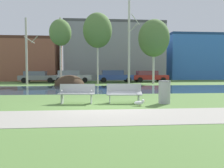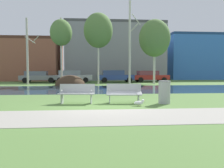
{
  "view_description": "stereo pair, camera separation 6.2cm",
  "coord_description": "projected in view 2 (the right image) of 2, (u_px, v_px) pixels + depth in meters",
  "views": [
    {
      "loc": [
        -0.43,
        -9.42,
        1.49
      ],
      "look_at": [
        0.61,
        1.81,
        0.82
      ],
      "focal_mm": 36.74,
      "sensor_mm": 36.0,
      "label": 1
    },
    {
      "loc": [
        -0.37,
        -9.43,
        1.49
      ],
      "look_at": [
        0.61,
        1.81,
        0.82
      ],
      "focal_mm": 36.74,
      "sensor_mm": 36.0,
      "label": 2
    }
  ],
  "objects": [
    {
      "name": "birch_center_right",
      "position": [
        155.0,
        38.0,
        25.56
      ],
      "size": [
        3.47,
        3.47,
        7.17
      ],
      "color": "beige",
      "rests_on": "ground"
    },
    {
      "name": "parked_wagon_fourth_red",
      "position": [
        150.0,
        76.0,
        29.28
      ],
      "size": [
        4.55,
        2.21,
        1.45
      ],
      "color": "maroon",
      "rests_on": "ground"
    },
    {
      "name": "parked_van_nearest_grey",
      "position": [
        39.0,
        76.0,
        27.92
      ],
      "size": [
        4.57,
        2.11,
        1.4
      ],
      "color": "slate",
      "rests_on": "ground"
    },
    {
      "name": "soil_mound",
      "position": [
        70.0,
        85.0,
        22.94
      ],
      "size": [
        2.97,
        3.29,
        2.04
      ],
      "primitive_type": "ellipsoid",
      "color": "#423021",
      "rests_on": "ground"
    },
    {
      "name": "birch_left",
      "position": [
        61.0,
        33.0,
        23.32
      ],
      "size": [
        2.23,
        2.23,
        6.84
      ],
      "color": "beige",
      "rests_on": "ground"
    },
    {
      "name": "bench_left",
      "position": [
        77.0,
        93.0,
        10.3
      ],
      "size": [
        1.64,
        0.71,
        0.87
      ],
      "color": "#9EA0A3",
      "rests_on": "ground"
    },
    {
      "name": "trash_bin",
      "position": [
        164.0,
        92.0,
        10.25
      ],
      "size": [
        0.55,
        0.55,
        1.03
      ],
      "color": "#999B9E",
      "rests_on": "ground"
    },
    {
      "name": "bench_right",
      "position": [
        124.0,
        93.0,
        10.48
      ],
      "size": [
        1.64,
        0.7,
        0.87
      ],
      "color": "#9EA0A3",
      "rests_on": "ground"
    },
    {
      "name": "building_grey_warehouse",
      "position": [
        114.0,
        52.0,
        36.19
      ],
      "size": [
        14.84,
        7.19,
        8.74
      ],
      "color": "gray",
      "rests_on": "ground"
    },
    {
      "name": "building_blue_store",
      "position": [
        215.0,
        57.0,
        38.9
      ],
      "size": [
        16.52,
        6.0,
        7.46
      ],
      "color": "#3870C6",
      "rests_on": "ground"
    },
    {
      "name": "river_band",
      "position": [
        97.0,
        89.0,
        18.22
      ],
      "size": [
        80.0,
        7.86,
        0.01
      ],
      "primitive_type": "cube",
      "color": "#2D475B",
      "rests_on": "ground"
    },
    {
      "name": "birch_center",
      "position": [
        130.0,
        42.0,
        25.01
      ],
      "size": [
        1.3,
        2.06,
        9.07
      ],
      "color": "beige",
      "rests_on": "ground"
    },
    {
      "name": "birch_far_left",
      "position": [
        28.0,
        51.0,
        24.03
      ],
      "size": [
        1.35,
        2.13,
        6.95
      ],
      "color": "#BCB7A8",
      "rests_on": "ground"
    },
    {
      "name": "building_brick_low",
      "position": [
        21.0,
        60.0,
        34.59
      ],
      "size": [
        11.53,
        8.19,
        6.16
      ],
      "color": "brown",
      "rests_on": "ground"
    },
    {
      "name": "birch_center_left",
      "position": [
        98.0,
        31.0,
        24.37
      ],
      "size": [
        3.09,
        3.09,
        7.6
      ],
      "color": "beige",
      "rests_on": "ground"
    },
    {
      "name": "ground_plane",
      "position": [
        97.0,
        88.0,
        19.44
      ],
      "size": [
        120.0,
        120.0,
        0.0
      ],
      "primitive_type": "plane",
      "color": "#517538"
    },
    {
      "name": "paved_path_strip",
      "position": [
        104.0,
        117.0,
        7.36
      ],
      "size": [
        60.0,
        2.58,
        0.01
      ],
      "primitive_type": "cube",
      "color": "gray",
      "rests_on": "ground"
    },
    {
      "name": "parked_hatch_third_blue",
      "position": [
        115.0,
        76.0,
        28.83
      ],
      "size": [
        4.73,
        2.22,
        1.51
      ],
      "color": "#2D4793",
      "rests_on": "ground"
    },
    {
      "name": "seagull",
      "position": [
        139.0,
        103.0,
        9.62
      ],
      "size": [
        0.48,
        0.18,
        0.27
      ],
      "color": "white",
      "rests_on": "ground"
    },
    {
      "name": "parked_sedan_second_silver",
      "position": [
        72.0,
        76.0,
        28.49
      ],
      "size": [
        4.75,
        2.12,
        1.48
      ],
      "color": "#B2B5BC",
      "rests_on": "ground"
    }
  ]
}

